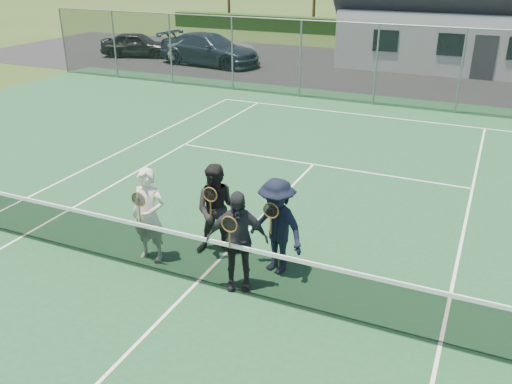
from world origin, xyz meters
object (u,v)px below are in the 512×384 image
car_a (137,44)px  player_b (218,210)px  car_b (212,49)px  tennis_net (196,257)px  player_c (237,240)px  player_a (149,215)px  car_c (210,49)px  player_d (277,226)px

car_a → player_b: (14.37, -17.54, 0.25)m
car_b → tennis_net: 21.00m
car_b → player_c: (10.42, -18.40, 0.19)m
car_a → player_a: player_a is taller
car_c → car_b: bearing=17.0°
car_c → car_a: bearing=90.2°
car_b → player_d: size_ratio=2.47×
car_b → player_c: bearing=-167.7°
car_a → car_c: size_ratio=0.72×
car_b → player_d: player_d is taller
car_a → tennis_net: 23.64m
player_b → car_c: bearing=119.1°
car_c → tennis_net: 20.56m
player_d → player_a: bearing=-166.7°
car_c → player_d: bearing=-142.0°
player_d → tennis_net: bearing=-139.2°
car_a → player_c: size_ratio=2.20×
car_a → player_b: bearing=-158.7°
tennis_net → player_a: bearing=161.3°
player_d → car_a: bearing=131.4°
player_b → player_d: size_ratio=1.00×
player_b → player_c: size_ratio=1.00×
car_b → car_a: bearing=72.2°
player_a → player_d: same height
tennis_net → player_d: 1.51m
car_a → player_d: 23.61m
player_b → player_c: same height
player_c → player_d: (0.41, 0.74, -0.00)m
tennis_net → player_b: (-0.15, 1.12, 0.38)m
player_d → car_b: bearing=121.5°
player_b → tennis_net: bearing=-82.3°
tennis_net → player_a: size_ratio=6.49×
car_b → player_d: (10.83, -17.66, 0.19)m
car_a → player_a: 22.59m
player_a → player_b: bearing=34.0°
player_c → player_d: bearing=60.8°
car_b → player_b: bearing=-168.6°
car_b → player_c: size_ratio=2.47×
tennis_net → player_b: bearing=97.7°
tennis_net → player_c: bearing=17.1°
car_c → player_b: (9.49, -17.04, 0.13)m
tennis_net → player_b: size_ratio=6.49×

